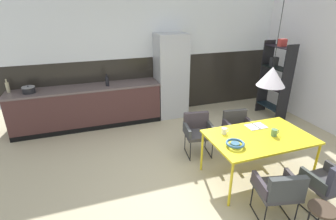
{
  "coord_description": "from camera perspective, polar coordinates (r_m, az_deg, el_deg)",
  "views": [
    {
      "loc": [
        -1.64,
        -2.89,
        2.58
      ],
      "look_at": [
        -0.35,
        0.87,
        0.9
      ],
      "focal_mm": 27.31,
      "sensor_mm": 36.0,
      "label": 1
    }
  ],
  "objects": [
    {
      "name": "armchair_far_side",
      "position": [
        3.52,
        23.72,
        -15.77
      ],
      "size": [
        0.57,
        0.56,
        0.75
      ],
      "rotation": [
        0.0,
        0.0,
        -0.22
      ],
      "color": "#3A393C",
      "rests_on": "ground"
    },
    {
      "name": "ground_plane",
      "position": [
        4.21,
        8.69,
        -15.25
      ],
      "size": [
        8.66,
        8.66,
        0.0
      ],
      "primitive_type": "plane",
      "color": "tan"
    },
    {
      "name": "refrigerator_column",
      "position": [
        6.07,
        0.67,
        7.56
      ],
      "size": [
        0.7,
        0.6,
        1.95
      ],
      "primitive_type": "cube",
      "color": "#ADAFB2",
      "rests_on": "ground"
    },
    {
      "name": "pendant_lamp_over_table_near",
      "position": [
        3.72,
        22.15,
        6.96
      ],
      "size": [
        0.38,
        0.38,
        1.21
      ],
      "color": "black"
    },
    {
      "name": "open_book",
      "position": [
        4.36,
        19.06,
        -3.48
      ],
      "size": [
        0.31,
        0.22,
        0.02
      ],
      "color": "white",
      "rests_on": "dining_table"
    },
    {
      "name": "side_stool",
      "position": [
        3.5,
        31.1,
        -18.93
      ],
      "size": [
        0.3,
        0.3,
        0.49
      ],
      "color": "#423326",
      "rests_on": "ground"
    },
    {
      "name": "armchair_near_window",
      "position": [
        3.93,
        32.74,
        -13.06
      ],
      "size": [
        0.5,
        0.48,
        0.81
      ],
      "rotation": [
        0.0,
        0.0,
        0.02
      ],
      "color": "#3A393C",
      "rests_on": "ground"
    },
    {
      "name": "dining_table",
      "position": [
        4.1,
        19.73,
        -6.04
      ],
      "size": [
        1.53,
        0.95,
        0.73
      ],
      "color": "yellow",
      "rests_on": "ground"
    },
    {
      "name": "armchair_facing_counter",
      "position": [
        4.91,
        15.2,
        -3.21
      ],
      "size": [
        0.53,
        0.52,
        0.73
      ],
      "rotation": [
        0.0,
        0.0,
        3.03
      ],
      "color": "#3A393C",
      "rests_on": "ground"
    },
    {
      "name": "armchair_head_of_table",
      "position": [
        4.63,
        6.67,
        -4.05
      ],
      "size": [
        0.54,
        0.53,
        0.75
      ],
      "rotation": [
        0.0,
        0.0,
        3.0
      ],
      "color": "#3A393C",
      "rests_on": "ground"
    },
    {
      "name": "bottle_vinegar_dark",
      "position": [
        5.69,
        -13.44,
        6.28
      ],
      "size": [
        0.07,
        0.07,
        0.26
      ],
      "color": "black",
      "rests_on": "kitchen_counter"
    },
    {
      "name": "back_wall_splashback_dark",
      "position": [
        6.38,
        -3.17,
        5.7
      ],
      "size": [
        6.66,
        0.12,
        1.4
      ],
      "primitive_type": "cube",
      "color": "black",
      "rests_on": "ground"
    },
    {
      "name": "fruit_bowl",
      "position": [
        3.69,
        14.76,
        -7.29
      ],
      "size": [
        0.27,
        0.27,
        0.06
      ],
      "color": "#33607F",
      "rests_on": "dining_table"
    },
    {
      "name": "open_shelf_unit",
      "position": [
        6.49,
        22.89,
        6.74
      ],
      "size": [
        0.3,
        0.75,
        1.85
      ],
      "rotation": [
        0.0,
        0.0,
        -1.57
      ],
      "color": "black",
      "rests_on": "ground"
    },
    {
      "name": "back_wall_panel_upper",
      "position": [
        6.12,
        -3.46,
        18.28
      ],
      "size": [
        6.66,
        0.12,
        1.4
      ],
      "primitive_type": "cube",
      "color": "white",
      "rests_on": "back_wall_splashback_dark"
    },
    {
      "name": "cooking_pot",
      "position": [
        5.82,
        -28.68,
        3.98
      ],
      "size": [
        0.25,
        0.25,
        0.15
      ],
      "color": "black",
      "rests_on": "kitchen_counter"
    },
    {
      "name": "mug_short_terracotta",
      "position": [
        4.15,
        22.64,
        -4.66
      ],
      "size": [
        0.14,
        0.09,
        0.11
      ],
      "color": "#5B8456",
      "rests_on": "dining_table"
    },
    {
      "name": "bottle_spice_small",
      "position": [
        6.04,
        -32.18,
        4.35
      ],
      "size": [
        0.07,
        0.07,
        0.28
      ],
      "color": "tan",
      "rests_on": "kitchen_counter"
    },
    {
      "name": "mug_wide_latte",
      "position": [
        3.99,
        12.45,
        -4.55
      ],
      "size": [
        0.12,
        0.08,
        0.09
      ],
      "color": "white",
      "rests_on": "dining_table"
    },
    {
      "name": "kitchen_counter",
      "position": [
        5.91,
        -17.35,
        0.72
      ],
      "size": [
        3.16,
        0.63,
        0.91
      ],
      "color": "#492B29",
      "rests_on": "ground"
    }
  ]
}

